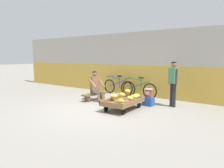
% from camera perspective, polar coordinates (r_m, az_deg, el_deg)
% --- Properties ---
extents(ground_plane, '(80.00, 80.00, 0.00)m').
position_cam_1_polar(ground_plane, '(6.84, -4.40, -6.98)').
color(ground_plane, gray).
extents(back_wall, '(16.00, 0.30, 2.74)m').
position_cam_1_polar(back_wall, '(9.24, 8.58, 5.30)').
color(back_wall, gold).
rests_on(back_wall, ground).
extents(banana_cart, '(0.91, 1.48, 0.36)m').
position_cam_1_polar(banana_cart, '(6.81, 3.00, -4.96)').
color(banana_cart, brown).
rests_on(banana_cart, ground).
extents(banana_pile, '(0.87, 1.23, 0.26)m').
position_cam_1_polar(banana_pile, '(6.71, 3.93, -3.25)').
color(banana_pile, gold).
rests_on(banana_pile, banana_cart).
extents(low_bench, '(0.40, 1.12, 0.27)m').
position_cam_1_polar(low_bench, '(8.30, -4.66, -3.01)').
color(low_bench, brown).
rests_on(low_bench, ground).
extents(vendor_seated, '(0.73, 0.58, 1.14)m').
position_cam_1_polar(vendor_seated, '(8.17, -4.34, -0.56)').
color(vendor_seated, brown).
rests_on(vendor_seated, ground).
extents(plastic_crate, '(0.36, 0.28, 0.30)m').
position_cam_1_polar(plastic_crate, '(7.49, 9.70, -4.63)').
color(plastic_crate, '#234CA8').
rests_on(plastic_crate, ground).
extents(weighing_scale, '(0.30, 0.30, 0.29)m').
position_cam_1_polar(weighing_scale, '(7.43, 9.75, -2.34)').
color(weighing_scale, '#28282D').
rests_on(weighing_scale, plastic_crate).
extents(bicycle_near_left, '(1.66, 0.48, 0.86)m').
position_cam_1_polar(bicycle_near_left, '(9.56, 1.55, -0.68)').
color(bicycle_near_left, black).
rests_on(bicycle_near_left, ground).
extents(bicycle_far_left, '(1.66, 0.48, 0.86)m').
position_cam_1_polar(bicycle_far_left, '(8.89, 7.23, -1.35)').
color(bicycle_far_left, black).
rests_on(bicycle_far_left, ground).
extents(customer_adult, '(0.43, 0.33, 1.53)m').
position_cam_1_polar(customer_adult, '(7.40, 16.18, 1.33)').
color(customer_adult, '#232328').
rests_on(customer_adult, ground).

